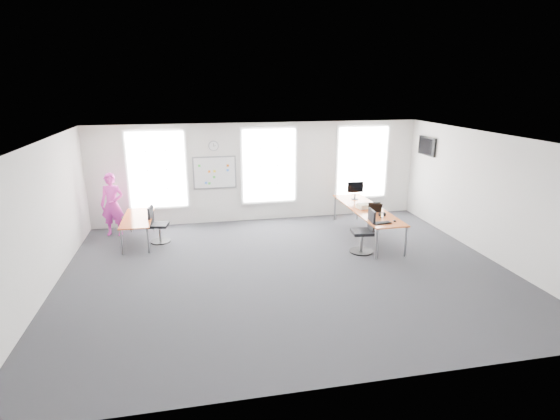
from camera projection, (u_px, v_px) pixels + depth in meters
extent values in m
plane|color=#26262B|center=(287.00, 271.00, 9.96)|extent=(10.00, 10.00, 0.00)
plane|color=white|center=(288.00, 139.00, 9.12)|extent=(10.00, 10.00, 0.00)
plane|color=silver|center=(259.00, 172.00, 13.30)|extent=(10.00, 0.00, 10.00)
plane|color=silver|center=(353.00, 289.00, 5.78)|extent=(10.00, 0.00, 10.00)
plane|color=silver|center=(40.00, 222.00, 8.58)|extent=(0.00, 10.00, 10.00)
plane|color=silver|center=(490.00, 196.00, 10.50)|extent=(0.00, 10.00, 10.00)
cube|color=white|center=(157.00, 170.00, 12.64)|extent=(1.60, 0.06, 2.20)
cube|color=white|center=(269.00, 166.00, 13.27)|extent=(1.60, 0.06, 2.20)
cube|color=white|center=(362.00, 162.00, 13.85)|extent=(1.60, 0.06, 2.20)
cube|color=#BD4816|center=(367.00, 209.00, 11.99)|extent=(0.88, 3.30, 0.03)
cylinder|color=gray|center=(377.00, 244.00, 10.54)|extent=(0.05, 0.05, 0.77)
cylinder|color=gray|center=(406.00, 242.00, 10.68)|extent=(0.05, 0.05, 0.77)
cylinder|color=gray|center=(335.00, 208.00, 13.52)|extent=(0.05, 0.05, 0.77)
cylinder|color=gray|center=(358.00, 207.00, 13.67)|extent=(0.05, 0.05, 0.77)
cube|color=#BD4816|center=(138.00, 218.00, 11.61)|extent=(0.75, 1.88, 0.03)
cylinder|color=gray|center=(122.00, 242.00, 10.82)|extent=(0.05, 0.05, 0.66)
cylinder|color=gray|center=(148.00, 240.00, 10.94)|extent=(0.05, 0.05, 0.66)
cylinder|color=gray|center=(130.00, 221.00, 12.47)|extent=(0.05, 0.05, 0.66)
cylinder|color=gray|center=(153.00, 220.00, 12.59)|extent=(0.05, 0.05, 0.66)
cylinder|color=black|center=(361.00, 251.00, 11.07)|extent=(0.59, 0.59, 0.03)
cylinder|color=gray|center=(361.00, 242.00, 11.00)|extent=(0.07, 0.07, 0.48)
cube|color=black|center=(362.00, 232.00, 10.92)|extent=(0.55, 0.55, 0.08)
cube|color=black|center=(372.00, 220.00, 10.85)|extent=(0.11, 0.48, 0.51)
cylinder|color=black|center=(161.00, 241.00, 11.77)|extent=(0.53, 0.53, 0.03)
cylinder|color=gray|center=(160.00, 233.00, 11.71)|extent=(0.06, 0.06, 0.43)
cube|color=black|center=(159.00, 225.00, 11.64)|extent=(0.52, 0.52, 0.07)
cube|color=black|center=(151.00, 215.00, 11.56)|extent=(0.12, 0.43, 0.46)
imported|color=#E337B7|center=(112.00, 205.00, 12.09)|extent=(0.71, 0.54, 1.76)
cube|color=white|center=(215.00, 173.00, 13.00)|extent=(1.20, 0.03, 0.90)
cylinder|color=gray|center=(213.00, 146.00, 12.78)|extent=(0.30, 0.04, 0.30)
cube|color=black|center=(427.00, 146.00, 13.09)|extent=(0.06, 0.90, 0.55)
cube|color=black|center=(382.00, 223.00, 10.72)|extent=(0.48, 0.24, 0.02)
ellipsoid|color=black|center=(395.00, 221.00, 10.84)|extent=(0.09, 0.12, 0.04)
cylinder|color=black|center=(381.00, 217.00, 11.19)|extent=(0.08, 0.08, 0.01)
cylinder|color=black|center=(380.00, 215.00, 11.28)|extent=(0.04, 0.09, 0.09)
cylinder|color=black|center=(385.00, 214.00, 11.31)|extent=(0.04, 0.09, 0.09)
cylinder|color=gold|center=(380.00, 215.00, 11.28)|extent=(0.01, 0.09, 0.09)
cube|color=black|center=(382.00, 213.00, 11.28)|extent=(0.16, 0.02, 0.01)
cube|color=black|center=(374.00, 207.00, 11.63)|extent=(0.33, 0.13, 0.27)
cube|color=orange|center=(376.00, 208.00, 11.56)|extent=(0.32, 0.14, 0.24)
cube|color=black|center=(376.00, 208.00, 11.54)|extent=(0.34, 0.14, 0.26)
cube|color=beige|center=(364.00, 206.00, 12.01)|extent=(0.40, 0.34, 0.12)
cylinder|color=black|center=(355.00, 199.00, 12.94)|extent=(0.20, 0.20, 0.02)
cylinder|color=black|center=(355.00, 196.00, 12.91)|extent=(0.04, 0.04, 0.20)
cube|color=black|center=(355.00, 187.00, 12.82)|extent=(0.48, 0.04, 0.32)
cube|color=black|center=(356.00, 187.00, 12.81)|extent=(0.45, 0.01, 0.29)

